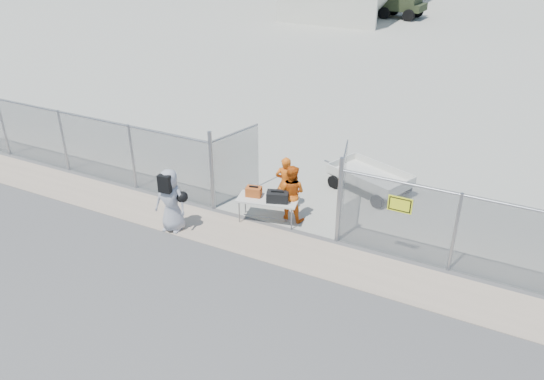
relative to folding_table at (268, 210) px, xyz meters
The scene contains 11 objects.
ground 2.11m from the folding_table, 85.17° to the right, with size 160.00×160.00×0.00m, color #403F3F.
tarmac_inside 39.93m from the folding_table, 89.75° to the left, with size 160.00×80.00×0.01m, color #A2A191.
dirt_strip 1.14m from the folding_table, 80.72° to the right, with size 44.00×1.60×0.01m, color tan.
chain_link_fence 0.75m from the folding_table, 21.93° to the right, with size 40.00×0.20×2.20m, color gray, non-canonical shape.
folding_table is the anchor object (origin of this frame).
orange_bag 0.67m from the folding_table, behind, with size 0.44×0.29×0.28m, color #C1541D.
black_duffel 0.61m from the folding_table, ahead, with size 0.61×0.36×0.30m, color black.
security_worker_left 1.05m from the folding_table, 82.06° to the left, with size 0.62×0.41×1.70m, color #DE5D11.
security_worker_right 0.85m from the folding_table, 37.71° to the left, with size 0.84×0.65×1.72m, color #DE5D11.
visitor 2.79m from the folding_table, 143.73° to the right, with size 0.91×0.59×1.86m, color #9C9EA4.
utility_trailer 3.80m from the folding_table, 57.29° to the left, with size 3.28×1.69×0.80m, color beige, non-canonical shape.
Camera 1 is at (5.97, -9.78, 8.02)m, focal length 35.00 mm.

